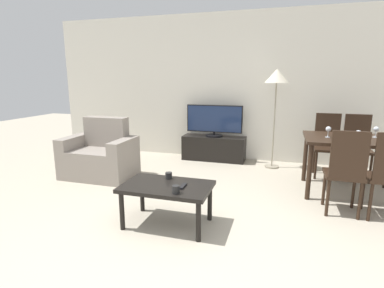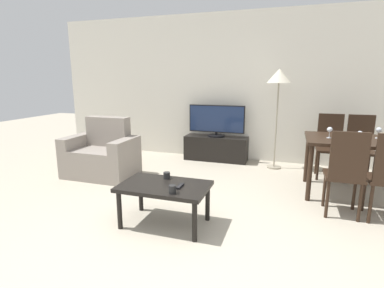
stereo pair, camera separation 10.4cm
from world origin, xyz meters
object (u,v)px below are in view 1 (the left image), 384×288
dining_chair_near (345,169)px  wine_glass_right (358,134)px  cup_white_near (176,189)px  dining_chair_far_left (327,142)px  coffee_table (167,190)px  wine_glass_center (328,130)px  wine_glass_left (376,130)px  armchair (100,156)px  remote_primary (183,186)px  cup_colored_far (169,176)px  floor_lamp (277,80)px  tv_stand (214,148)px  tv (214,121)px  dining_table (353,145)px  dining_chair_far (357,144)px

dining_chair_near → wine_glass_right: 0.62m
cup_white_near → dining_chair_far_left: bearing=56.5°
coffee_table → wine_glass_center: size_ratio=6.30×
dining_chair_far_left → wine_glass_left: (0.49, -0.62, 0.32)m
dining_chair_near → armchair: bearing=172.8°
dining_chair_far_left → remote_primary: (-1.63, -2.30, -0.09)m
cup_white_near → cup_colored_far: 0.44m
dining_chair_far_left → armchair: bearing=-162.6°
coffee_table → dining_chair_near: size_ratio=0.93×
floor_lamp → wine_glass_left: 1.68m
cup_white_near → cup_colored_far: cup_white_near is taller
tv_stand → tv: 0.52m
armchair → dining_table: (3.62, 0.32, 0.34)m
tv → remote_primary: size_ratio=6.95×
floor_lamp → wine_glass_right: 1.71m
coffee_table → cup_colored_far: bearing=105.3°
tv → coffee_table: size_ratio=1.13×
cup_colored_far → dining_chair_near: bearing=17.7°
cup_colored_far → wine_glass_right: 2.36m
tv → dining_table: bearing=-28.3°
cup_white_near → wine_glass_center: (1.53, 1.68, 0.38)m
dining_table → dining_chair_far: dining_chair_far is taller
tv_stand → coffee_table: 2.68m
dining_chair_near → cup_colored_far: dining_chair_near is taller
coffee_table → wine_glass_center: 2.30m
floor_lamp → remote_primary: floor_lamp is taller
dining_table → dining_chair_far_left: dining_chair_far_left is taller
remote_primary → dining_table: bearing=40.1°
dining_chair_near → remote_primary: size_ratio=6.57×
tv_stand → coffee_table: (0.10, -2.67, 0.16)m
tv → dining_chair_far_left: bearing=-11.6°
dining_chair_far_left → dining_table: bearing=-74.2°
dining_chair_near → wine_glass_left: bearing=61.1°
armchair → wine_glass_center: (3.30, 0.28, 0.54)m
tv_stand → wine_glass_right: bearing=-33.6°
floor_lamp → wine_glass_right: floor_lamp is taller
wine_glass_left → wine_glass_center: (-0.60, -0.17, 0.00)m
cup_colored_far → wine_glass_left: 2.80m
tv_stand → wine_glass_center: wine_glass_center is taller
armchair → dining_chair_far_left: (3.41, 1.07, 0.22)m
floor_lamp → wine_glass_left: bearing=-32.6°
tv → wine_glass_right: size_ratio=7.14×
tv_stand → remote_primary: size_ratio=7.83×
coffee_table → remote_primary: remote_primary is taller
dining_chair_far → dining_table: bearing=-105.8°
cup_colored_far → wine_glass_center: 2.21m
dining_chair_near → floor_lamp: 2.13m
wine_glass_right → floor_lamp: bearing=129.9°
armchair → remote_primary: 2.17m
floor_lamp → cup_white_near: bearing=-106.8°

